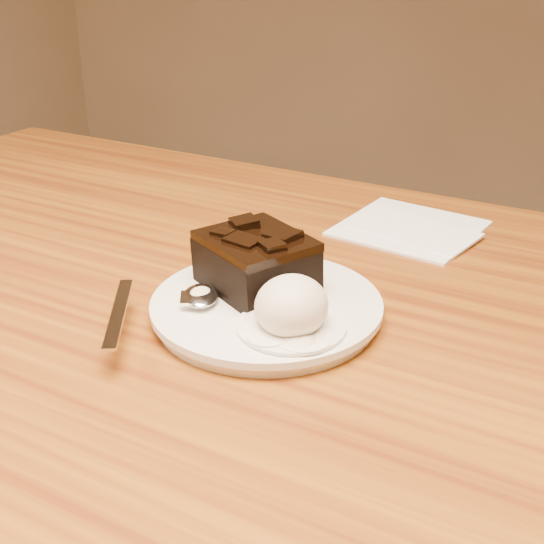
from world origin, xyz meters
The scene contains 10 objects.
plate centered at (0.09, 0.01, 0.76)m, with size 0.20×0.20×0.02m, color silver.
brownie centered at (0.07, 0.03, 0.79)m, with size 0.09×0.08×0.04m, color black.
ice_cream_scoop centered at (0.13, -0.02, 0.79)m, with size 0.06×0.06×0.05m, color silver.
melt_puddle centered at (0.13, -0.02, 0.77)m, with size 0.09×0.09×0.00m, color white.
spoon centered at (0.04, -0.02, 0.77)m, with size 0.03×0.17×0.01m, color silver, non-canonical shape.
napkin centered at (0.13, 0.27, 0.75)m, with size 0.14×0.14×0.01m, color white.
crumb_a centered at (0.13, 0.00, 0.77)m, with size 0.01×0.01×0.00m, color black.
crumb_b centered at (0.07, -0.01, 0.77)m, with size 0.01×0.01×0.00m, color black.
crumb_c centered at (0.12, -0.03, 0.77)m, with size 0.01×0.00×0.00m, color black.
crumb_d centered at (0.13, -0.01, 0.77)m, with size 0.01×0.01×0.00m, color black.
Camera 1 is at (0.36, -0.47, 1.06)m, focal length 47.05 mm.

